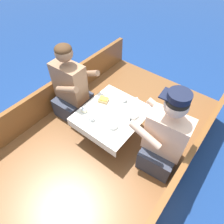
{
  "coord_description": "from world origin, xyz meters",
  "views": [
    {
      "loc": [
        0.94,
        -1.15,
        2.36
      ],
      "look_at": [
        0.0,
        0.04,
        0.71
      ],
      "focal_mm": 32.0,
      "sensor_mm": 36.0,
      "label": 1
    }
  ],
  "objects_px": {
    "person_port": "(71,89)",
    "sandwich": "(103,100)",
    "tin_can": "(84,110)",
    "coffee_cup_starboard": "(123,98)",
    "person_starboard": "(165,138)",
    "coffee_cup_port": "(92,118)"
  },
  "relations": [
    {
      "from": "person_port",
      "to": "person_starboard",
      "type": "relative_size",
      "value": 0.98
    },
    {
      "from": "coffee_cup_starboard",
      "to": "tin_can",
      "type": "distance_m",
      "value": 0.48
    },
    {
      "from": "person_starboard",
      "to": "tin_can",
      "type": "distance_m",
      "value": 0.92
    },
    {
      "from": "person_port",
      "to": "person_starboard",
      "type": "distance_m",
      "value": 1.28
    },
    {
      "from": "sandwich",
      "to": "tin_can",
      "type": "xyz_separation_m",
      "value": [
        -0.07,
        -0.26,
        -0.0
      ]
    },
    {
      "from": "coffee_cup_starboard",
      "to": "sandwich",
      "type": "bearing_deg",
      "value": -137.05
    },
    {
      "from": "person_port",
      "to": "tin_can",
      "type": "xyz_separation_m",
      "value": [
        0.38,
        -0.16,
        -0.0
      ]
    },
    {
      "from": "sandwich",
      "to": "person_port",
      "type": "bearing_deg",
      "value": -167.92
    },
    {
      "from": "person_port",
      "to": "tin_can",
      "type": "distance_m",
      "value": 0.41
    },
    {
      "from": "person_port",
      "to": "sandwich",
      "type": "xyz_separation_m",
      "value": [
        0.45,
        0.1,
        0.0
      ]
    },
    {
      "from": "coffee_cup_port",
      "to": "sandwich",
      "type": "bearing_deg",
      "value": 104.63
    },
    {
      "from": "sandwich",
      "to": "coffee_cup_starboard",
      "type": "xyz_separation_m",
      "value": [
        0.17,
        0.16,
        0.0
      ]
    },
    {
      "from": "person_port",
      "to": "coffee_cup_starboard",
      "type": "bearing_deg",
      "value": 20.26
    },
    {
      "from": "person_port",
      "to": "person_starboard",
      "type": "height_order",
      "value": "person_starboard"
    },
    {
      "from": "person_port",
      "to": "sandwich",
      "type": "relative_size",
      "value": 7.39
    },
    {
      "from": "person_starboard",
      "to": "coffee_cup_port",
      "type": "bearing_deg",
      "value": 12.59
    },
    {
      "from": "sandwich",
      "to": "coffee_cup_starboard",
      "type": "relative_size",
      "value": 1.26
    },
    {
      "from": "sandwich",
      "to": "tin_can",
      "type": "bearing_deg",
      "value": -104.38
    },
    {
      "from": "tin_can",
      "to": "person_starboard",
      "type": "bearing_deg",
      "value": 12.53
    },
    {
      "from": "person_port",
      "to": "sandwich",
      "type": "bearing_deg",
      "value": 9.81
    },
    {
      "from": "person_starboard",
      "to": "tin_can",
      "type": "bearing_deg",
      "value": 7.62
    },
    {
      "from": "coffee_cup_port",
      "to": "tin_can",
      "type": "distance_m",
      "value": 0.15
    }
  ]
}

